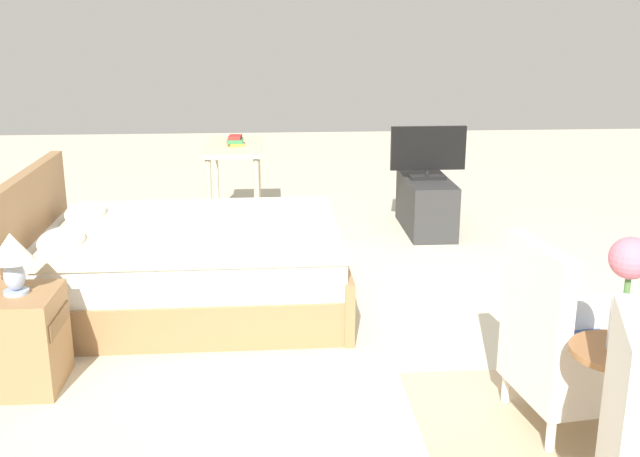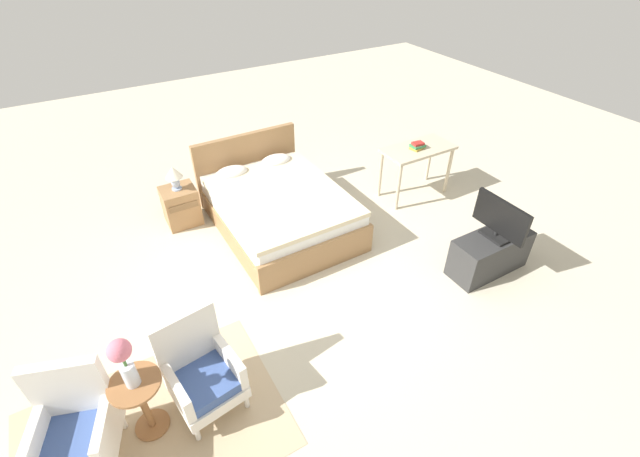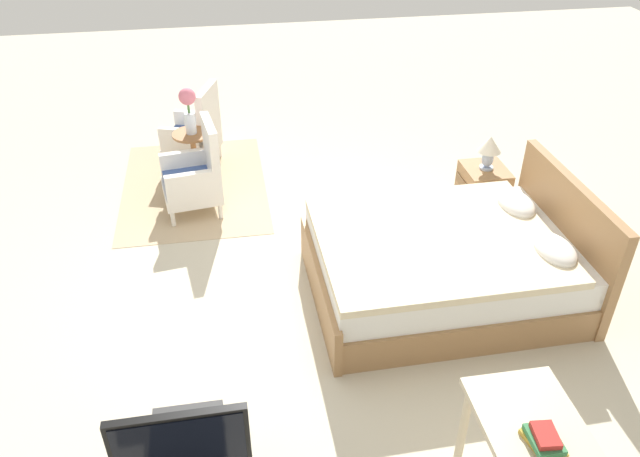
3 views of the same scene
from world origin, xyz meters
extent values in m
plane|color=beige|center=(0.00, 0.00, 0.00)|extent=(16.00, 16.00, 0.00)
cube|color=#997047|center=(0.19, 1.14, 0.14)|extent=(1.53, 2.11, 0.28)
cube|color=white|center=(0.19, 1.14, 0.40)|extent=(1.46, 2.02, 0.24)
cube|color=beige|center=(0.19, 1.05, 0.55)|extent=(1.51, 1.86, 0.06)
cube|color=#997047|center=(0.18, 2.14, 0.48)|extent=(1.53, 0.10, 0.96)
cube|color=#997047|center=(0.20, 0.12, 0.20)|extent=(1.53, 0.08, 0.40)
ellipsoid|color=white|center=(-0.15, 1.86, 0.59)|extent=(0.44, 0.28, 0.14)
ellipsoid|color=white|center=(0.52, 1.87, 0.59)|extent=(0.44, 0.28, 0.14)
cube|color=white|center=(-2.38, -0.66, 0.61)|extent=(0.54, 0.25, 0.64)
cylinder|color=white|center=(-1.66, -1.14, 0.09)|extent=(0.04, 0.04, 0.16)
cylinder|color=white|center=(-1.20, -1.08, 0.09)|extent=(0.04, 0.04, 0.16)
cylinder|color=white|center=(-1.72, -0.69, 0.09)|extent=(0.04, 0.04, 0.16)
cylinder|color=white|center=(-1.27, -0.62, 0.09)|extent=(0.04, 0.04, 0.16)
cube|color=white|center=(-1.46, -0.88, 0.23)|extent=(0.61, 0.61, 0.12)
cube|color=#3D5693|center=(-1.46, -0.88, 0.34)|extent=(0.56, 0.56, 0.10)
cube|color=white|center=(-1.50, -0.65, 0.61)|extent=(0.55, 0.16, 0.64)
cube|color=white|center=(-1.70, -0.92, 0.42)|extent=(0.14, 0.52, 0.26)
cube|color=white|center=(-1.23, -0.85, 0.42)|extent=(0.14, 0.52, 0.26)
cylinder|color=#936038|center=(-1.96, -0.84, 0.31)|extent=(0.06, 0.06, 0.57)
cylinder|color=#936038|center=(-1.96, -0.84, 0.61)|extent=(0.40, 0.40, 0.02)
cylinder|color=silver|center=(-1.96, -0.84, 0.73)|extent=(0.11, 0.11, 0.22)
cylinder|color=#477538|center=(-1.96, -0.84, 0.89)|extent=(0.02, 0.02, 0.10)
sphere|color=#DB7084|center=(-1.96, -0.84, 1.01)|extent=(0.17, 0.17, 0.17)
cube|color=#997047|center=(-0.90, 1.91, 0.26)|extent=(0.44, 0.40, 0.53)
cube|color=brown|center=(-0.90, 1.70, 0.37)|extent=(0.37, 0.01, 0.09)
cylinder|color=#9EADC6|center=(-0.90, 1.91, 0.54)|extent=(0.13, 0.13, 0.02)
ellipsoid|color=#9EADC6|center=(-0.90, 1.91, 0.63)|extent=(0.11, 0.11, 0.16)
cone|color=silver|center=(-0.90, 1.91, 0.78)|extent=(0.22, 0.22, 0.15)
cube|color=#2D2D2D|center=(1.95, -0.87, 0.25)|extent=(0.96, 0.40, 0.49)
cube|color=black|center=(1.95, -0.87, 0.51)|extent=(0.20, 0.32, 0.03)
cylinder|color=black|center=(1.95, -0.87, 0.55)|extent=(0.04, 0.04, 0.05)
cube|color=black|center=(1.95, -0.87, 0.77)|extent=(0.05, 0.68, 0.40)
cube|color=black|center=(1.98, -0.87, 0.77)|extent=(0.01, 0.64, 0.36)
cylinder|color=beige|center=(1.82, 0.69, 0.36)|extent=(0.05, 0.05, 0.72)
cylinder|color=beige|center=(2.76, 0.69, 0.36)|extent=(0.05, 0.05, 0.72)
cylinder|color=beige|center=(1.82, 1.11, 0.36)|extent=(0.05, 0.05, 0.72)
cylinder|color=beige|center=(2.76, 1.11, 0.36)|extent=(0.05, 0.05, 0.72)
cube|color=beige|center=(2.29, 0.90, 0.74)|extent=(1.04, 0.52, 0.04)
cube|color=#B79333|center=(2.26, 0.88, 0.78)|extent=(0.24, 0.18, 0.03)
cube|color=#337A47|center=(2.26, 0.88, 0.81)|extent=(0.19, 0.14, 0.03)
cube|color=#AD2823|center=(2.26, 0.88, 0.84)|extent=(0.16, 0.12, 0.03)
camera|label=1|loc=(-4.67, 0.57, 1.94)|focal=42.00mm
camera|label=2|loc=(-1.68, -3.16, 3.49)|focal=24.00mm
camera|label=3|loc=(4.00, -0.51, 3.34)|focal=35.00mm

